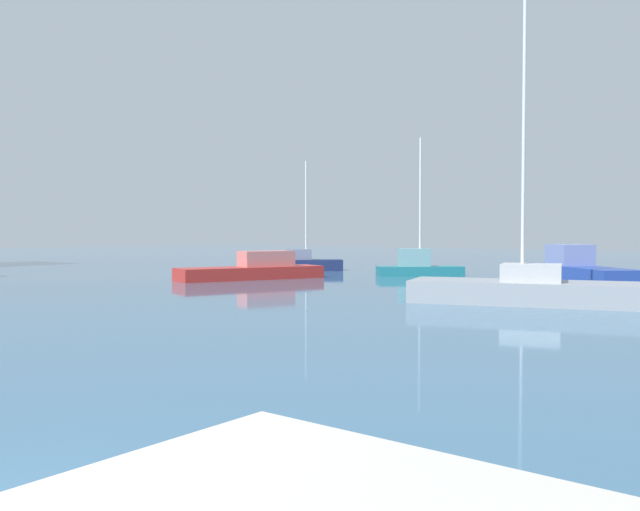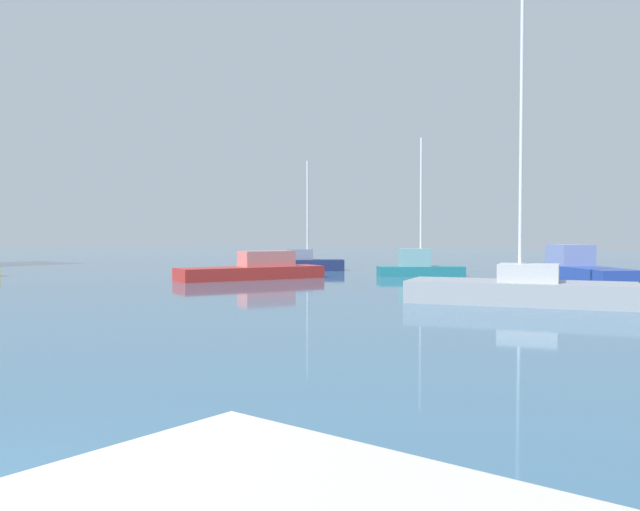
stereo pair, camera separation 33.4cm
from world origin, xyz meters
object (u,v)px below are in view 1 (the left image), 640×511
at_px(sailboat_navy_distant_north, 305,262).
at_px(motorboat_red_mid_harbor, 254,270).
at_px(sailboat_teal_near_pier, 418,266).
at_px(motorboat_blue_far_right, 578,272).
at_px(sailboat_grey_distant_east, 523,289).

height_order(sailboat_navy_distant_north, motorboat_red_mid_harbor, sailboat_navy_distant_north).
xyz_separation_m(sailboat_teal_near_pier, motorboat_red_mid_harbor, (-7.64, 5.64, -0.10)).
height_order(sailboat_teal_near_pier, sailboat_navy_distant_north, sailboat_teal_near_pier).
bearing_deg(motorboat_blue_far_right, sailboat_teal_near_pier, 78.05).
bearing_deg(motorboat_blue_far_right, motorboat_red_mid_harbor, 110.34).
height_order(sailboat_grey_distant_east, sailboat_navy_distant_north, sailboat_grey_distant_east).
xyz_separation_m(sailboat_grey_distant_east, motorboat_red_mid_harbor, (3.11, 15.95, -0.02)).
bearing_deg(sailboat_teal_near_pier, motorboat_red_mid_harbor, 143.56).
distance_m(sailboat_teal_near_pier, sailboat_navy_distant_north, 8.63).
xyz_separation_m(motorboat_blue_far_right, sailboat_navy_distant_north, (2.28, 18.16, -0.12)).
bearing_deg(motorboat_red_mid_harbor, motorboat_blue_far_right, -69.66).
relative_size(sailboat_grey_distant_east, sailboat_navy_distant_north, 1.67).
height_order(motorboat_blue_far_right, sailboat_navy_distant_north, sailboat_navy_distant_north).
distance_m(sailboat_grey_distant_east, motorboat_red_mid_harbor, 16.25).
bearing_deg(motorboat_blue_far_right, sailboat_grey_distant_east, -174.90).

